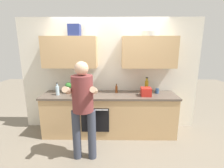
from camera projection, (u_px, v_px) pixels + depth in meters
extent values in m
plane|color=#756B5B|center=(109.00, 133.00, 3.70)|extent=(12.00, 12.00, 0.00)
cube|color=silver|center=(110.00, 75.00, 3.76)|extent=(4.00, 0.06, 2.50)
cube|color=tan|center=(70.00, 52.00, 3.47)|extent=(1.13, 0.32, 0.65)
cube|color=tan|center=(149.00, 52.00, 3.45)|extent=(1.13, 0.32, 0.65)
cylinder|color=silver|center=(151.00, 34.00, 3.36)|extent=(0.33, 0.33, 0.10)
cube|color=navy|center=(74.00, 30.00, 3.36)|extent=(0.24, 0.20, 0.23)
cube|color=tan|center=(109.00, 115.00, 3.60)|extent=(2.80, 0.60, 0.86)
cube|color=brown|center=(109.00, 95.00, 3.50)|extent=(2.84, 0.64, 0.04)
cube|color=black|center=(95.00, 120.00, 3.29)|extent=(0.56, 0.02, 0.50)
cylinder|color=silver|center=(95.00, 110.00, 3.22)|extent=(0.52, 0.02, 0.02)
cylinder|color=#383D4C|center=(77.00, 135.00, 2.79)|extent=(0.14, 0.14, 0.87)
cylinder|color=#383D4C|center=(92.00, 135.00, 2.79)|extent=(0.14, 0.14, 0.87)
cylinder|color=brown|center=(83.00, 94.00, 2.62)|extent=(0.34, 0.34, 0.59)
sphere|color=#D8AD8C|center=(81.00, 68.00, 2.53)|extent=(0.22, 0.22, 0.22)
cylinder|color=#D8AD8C|center=(68.00, 90.00, 2.49)|extent=(0.09, 0.31, 0.19)
cylinder|color=#D8AD8C|center=(94.00, 90.00, 2.48)|extent=(0.09, 0.31, 0.19)
cylinder|color=olive|center=(146.00, 87.00, 3.59)|extent=(0.08, 0.08, 0.26)
cylinder|color=olive|center=(147.00, 80.00, 3.56)|extent=(0.04, 0.04, 0.06)
cylinder|color=black|center=(147.00, 78.00, 3.55)|extent=(0.05, 0.05, 0.02)
cylinder|color=silver|center=(57.00, 91.00, 3.42)|extent=(0.07, 0.07, 0.19)
cylinder|color=silver|center=(57.00, 85.00, 3.40)|extent=(0.03, 0.03, 0.06)
cylinder|color=black|center=(57.00, 83.00, 3.39)|extent=(0.03, 0.03, 0.02)
cylinder|color=#8C4C14|center=(77.00, 87.00, 3.62)|extent=(0.07, 0.07, 0.24)
cylinder|color=#8C4C14|center=(77.00, 80.00, 3.58)|extent=(0.03, 0.03, 0.06)
cylinder|color=black|center=(77.00, 79.00, 3.57)|extent=(0.03, 0.03, 0.01)
cylinder|color=brown|center=(116.00, 89.00, 3.60)|extent=(0.05, 0.05, 0.15)
cylinder|color=brown|center=(116.00, 85.00, 3.58)|extent=(0.02, 0.02, 0.04)
cylinder|color=black|center=(116.00, 84.00, 3.57)|extent=(0.03, 0.03, 0.01)
cylinder|color=black|center=(87.00, 86.00, 3.66)|extent=(0.06, 0.06, 0.26)
cylinder|color=black|center=(87.00, 79.00, 3.63)|extent=(0.03, 0.03, 0.06)
cylinder|color=black|center=(87.00, 77.00, 3.62)|extent=(0.03, 0.03, 0.01)
cylinder|color=#33598C|center=(157.00, 91.00, 3.56)|extent=(0.08, 0.08, 0.11)
cylinder|color=#BF4C47|center=(93.00, 91.00, 3.54)|extent=(0.08, 0.08, 0.09)
cylinder|color=#9E6647|center=(69.00, 91.00, 3.56)|extent=(0.13, 0.13, 0.11)
sphere|color=#2D6B28|center=(68.00, 86.00, 3.53)|extent=(0.14, 0.14, 0.14)
cube|color=silver|center=(80.00, 92.00, 3.41)|extent=(0.26, 0.24, 0.15)
cube|color=red|center=(146.00, 92.00, 3.38)|extent=(0.21, 0.22, 0.17)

